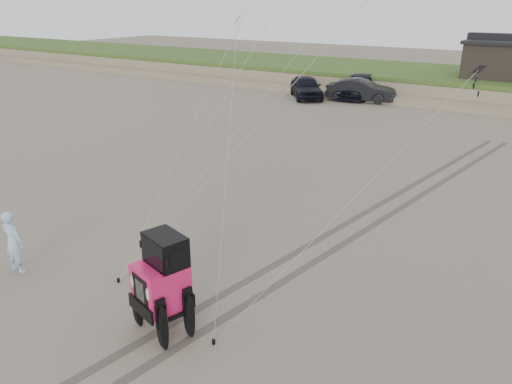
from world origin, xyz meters
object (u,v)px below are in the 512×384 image
truck_a (306,87)px  man (13,242)px  cabin (509,58)px  truck_b (361,90)px  truck_c (359,86)px  jeep (162,295)px

truck_a → man: size_ratio=2.75×
cabin → truck_b: cabin is taller
truck_b → cabin: bearing=-64.2°
man → cabin: bearing=-105.9°
truck_b → truck_c: size_ratio=0.86×
truck_b → jeep: 31.21m
cabin → jeep: bearing=-92.3°
jeep → man: (-5.53, -0.31, -0.04)m
cabin → jeep: size_ratio=1.20×
man → truck_b: bearing=-91.3°
truck_a → truck_c: truck_c is taller
truck_c → man: man is taller
truck_c → man: size_ratio=3.25×
truck_b → man: 30.64m
truck_a → truck_c: 4.41m
truck_a → truck_c: bearing=1.0°
truck_a → man: bearing=-116.1°
cabin → truck_a: bearing=-148.6°
cabin → jeep: 37.43m
truck_b → truck_c: bearing=14.9°
truck_a → jeep: (11.93, -29.14, 0.10)m
cabin → truck_b: bearing=-142.4°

